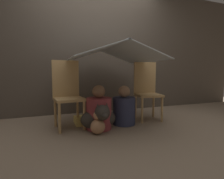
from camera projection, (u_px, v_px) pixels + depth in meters
ground_plane at (117, 128)px, 2.47m from camera, size 8.80×8.80×0.00m
wall_back at (96, 48)px, 3.38m from camera, size 7.00×0.05×2.50m
chair_left at (68, 92)px, 2.47m from camera, size 0.42×0.42×0.95m
chair_right at (147, 89)px, 2.91m from camera, size 0.44×0.44×0.95m
sheet_canopy at (112, 53)px, 2.56m from camera, size 1.27×1.20×0.22m
person_front at (99, 111)px, 2.40m from camera, size 0.35×0.35×0.61m
person_second at (124, 109)px, 2.63m from camera, size 0.34×0.34×0.58m
dog at (99, 118)px, 2.35m from camera, size 0.49×0.45×0.39m
floor_cushion at (88, 120)px, 2.69m from camera, size 0.39×0.31×0.10m
plush_toy at (98, 125)px, 2.21m from camera, size 0.19×0.19×0.30m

